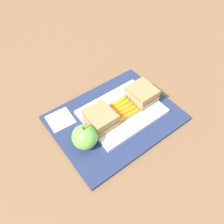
# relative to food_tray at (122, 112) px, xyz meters

# --- Properties ---
(ground_plane) EXTENTS (2.40, 2.40, 0.00)m
(ground_plane) POSITION_rel_food_tray_xyz_m (0.03, 0.00, -0.02)
(ground_plane) COLOR brown
(lunchbag_mat) EXTENTS (0.36, 0.28, 0.01)m
(lunchbag_mat) POSITION_rel_food_tray_xyz_m (0.03, 0.00, -0.01)
(lunchbag_mat) COLOR navy
(lunchbag_mat) RESTS_ON ground_plane
(food_tray) EXTENTS (0.23, 0.17, 0.01)m
(food_tray) POSITION_rel_food_tray_xyz_m (0.00, 0.00, 0.00)
(food_tray) COLOR white
(food_tray) RESTS_ON lunchbag_mat
(sandwich_half_left) EXTENTS (0.07, 0.08, 0.04)m
(sandwich_half_left) POSITION_rel_food_tray_xyz_m (-0.08, 0.00, 0.03)
(sandwich_half_left) COLOR #9E7A4C
(sandwich_half_left) RESTS_ON food_tray
(sandwich_half_right) EXTENTS (0.07, 0.08, 0.04)m
(sandwich_half_right) POSITION_rel_food_tray_xyz_m (0.08, 0.00, 0.03)
(sandwich_half_right) COLOR #9E7A4C
(sandwich_half_right) RESTS_ON food_tray
(carrot_sticks_bundle) EXTENTS (0.08, 0.07, 0.02)m
(carrot_sticks_bundle) POSITION_rel_food_tray_xyz_m (0.00, 0.00, 0.01)
(carrot_sticks_bundle) COLOR orange
(carrot_sticks_bundle) RESTS_ON food_tray
(apple) EXTENTS (0.07, 0.07, 0.08)m
(apple) POSITION_rel_food_tray_xyz_m (0.15, 0.03, 0.03)
(apple) COLOR #66B742
(apple) RESTS_ON lunchbag_mat
(paper_napkin) EXTENTS (0.07, 0.07, 0.00)m
(paper_napkin) POSITION_rel_food_tray_xyz_m (0.16, -0.09, -0.00)
(paper_napkin) COLOR white
(paper_napkin) RESTS_ON lunchbag_mat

